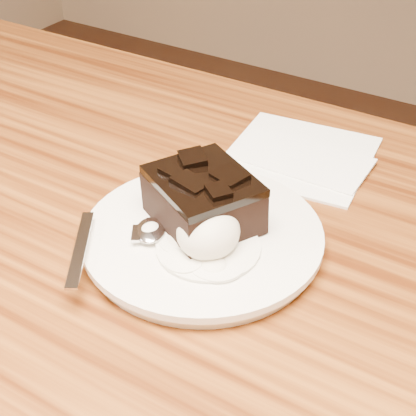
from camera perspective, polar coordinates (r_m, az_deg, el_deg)
The scene contains 10 objects.
plate at distance 0.62m, azimuth -0.48°, elevation -2.73°, with size 0.23×0.23×0.02m, color white.
brownie at distance 0.62m, azimuth -0.44°, elevation 0.50°, with size 0.10×0.08×0.05m, color black.
ice_cream_scoop at distance 0.58m, azimuth 0.03°, elevation -2.12°, with size 0.06×0.06×0.05m, color white.
melt_puddle at distance 0.60m, azimuth 0.03°, elevation -3.52°, with size 0.10×0.10×0.00m, color white.
spoon at distance 0.61m, azimuth -5.12°, elevation -2.11°, with size 0.03×0.16×0.01m, color silver, non-canonical shape.
napkin at distance 0.77m, azimuth 8.05°, elevation 4.71°, with size 0.16×0.16×0.01m, color white.
crumb_a at distance 0.58m, azimuth 3.63°, elevation -4.86°, with size 0.01×0.01×0.00m, color black.
crumb_b at distance 0.58m, azimuth 3.76°, elevation -4.86°, with size 0.01×0.01×0.00m, color black.
crumb_c at distance 0.61m, azimuth -3.36°, elevation -2.82°, with size 0.01×0.00×0.00m, color black.
crumb_d at distance 0.60m, azimuth 1.96°, elevation -3.09°, with size 0.01×0.01×0.00m, color black.
Camera 1 is at (0.33, -0.36, 1.15)m, focal length 55.73 mm.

